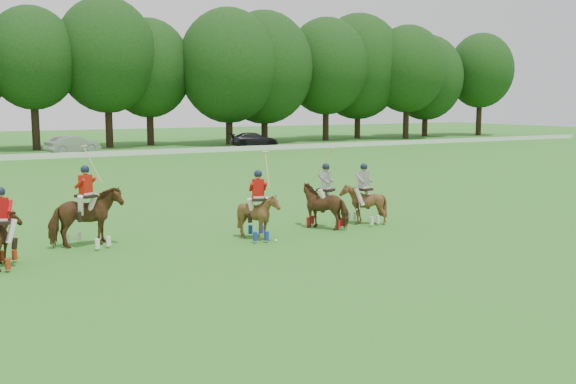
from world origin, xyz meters
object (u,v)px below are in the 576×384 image
car_right (254,140)px  polo_ball (276,241)px  polo_stripe_b (363,203)px  polo_stripe_a (326,205)px  polo_red_a (3,239)px  polo_red_c (258,215)px  car_mid (73,145)px  polo_red_b (87,217)px

car_right → polo_ball: car_right is taller
polo_stripe_b → polo_stripe_a: bearing=178.1°
polo_ball → polo_red_a: bearing=175.4°
polo_red_c → car_mid: bearing=88.5°
polo_stripe_a → polo_red_b: bearing=173.5°
polo_red_c → polo_ball: (0.31, -0.62, -0.75)m
car_mid → polo_red_b: polo_red_b is taller
polo_ball → car_mid: bearing=88.9°
car_right → polo_ball: (-17.85, -39.32, -0.65)m
polo_red_c → polo_red_a: bearing=179.9°
car_right → polo_stripe_a: (-15.27, -38.11, 0.12)m
polo_red_b → polo_red_c: (5.03, -1.50, -0.12)m
car_mid → polo_red_c: size_ratio=1.64×
polo_stripe_b → polo_ball: 4.36m
polo_red_a → polo_stripe_b: bearing=2.6°
polo_red_c → polo_stripe_b: polo_red_c is taller
car_mid → polo_red_a: polo_red_a is taller
car_mid → polo_stripe_a: polo_stripe_a is taller
car_mid → polo_red_c: polo_red_c is taller
car_right → polo_red_a: polo_red_a is taller
polo_red_c → polo_ball: bearing=-63.4°
car_mid → polo_red_b: bearing=150.7°
car_mid → polo_stripe_b: 38.31m
polo_stripe_a → polo_red_a: bearing=-176.8°
polo_ball → car_right: bearing=65.6°
car_mid → car_right: size_ratio=0.95×
car_right → polo_red_c: bearing=165.9°
polo_stripe_a → polo_stripe_b: polo_stripe_a is taller
car_mid → polo_stripe_a: bearing=162.8°
polo_red_b → car_mid: bearing=80.7°
car_mid → car_right: bearing=-110.0°
car_mid → polo_stripe_a: size_ratio=1.62×
polo_stripe_b → polo_red_b: bearing=174.3°
car_right → polo_red_a: (-25.65, -38.69, 0.07)m
car_mid → polo_red_a: bearing=147.6°
polo_red_a → polo_ball: bearing=-4.6°
polo_red_a → polo_stripe_a: 10.40m
car_right → polo_stripe_a: size_ratio=1.71×
polo_red_c → polo_ball: size_ratio=30.79×
car_mid → polo_red_c: 38.71m
polo_red_a → polo_stripe_b: (11.94, 0.53, 0.01)m
polo_red_b → polo_ball: (5.34, -2.12, -0.87)m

